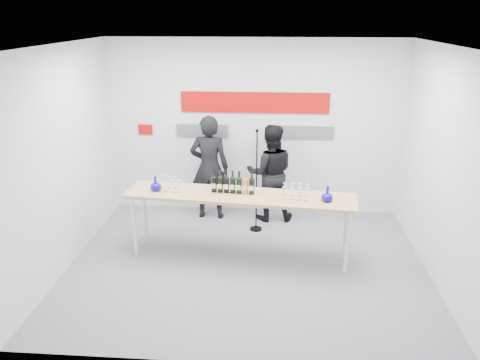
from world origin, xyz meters
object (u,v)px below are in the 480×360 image
object	(u,v)px
tasting_table	(239,199)
presenter_left	(209,168)
mic_stand	(256,200)
presenter_right	(270,173)

from	to	relation	value
tasting_table	presenter_left	world-z (taller)	presenter_left
tasting_table	mic_stand	xyz separation A→B (m)	(0.20, 0.90, -0.38)
tasting_table	presenter_left	distance (m)	1.50
tasting_table	presenter_right	distance (m)	1.43
presenter_left	presenter_right	size ratio (longest dim) A/B	1.08
tasting_table	presenter_right	xyz separation A→B (m)	(0.41, 1.37, -0.07)
tasting_table	mic_stand	bearing A→B (deg)	82.69
presenter_left	presenter_right	bearing A→B (deg)	-178.91
tasting_table	presenter_right	world-z (taller)	presenter_right
tasting_table	mic_stand	size ratio (longest dim) A/B	1.93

